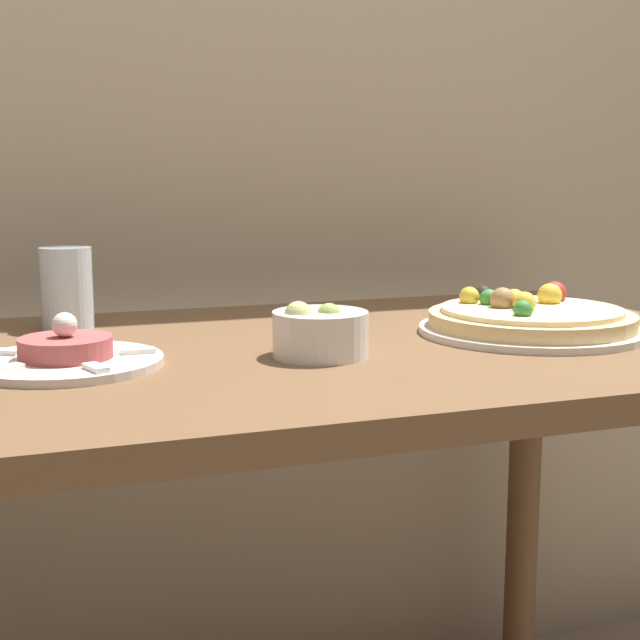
# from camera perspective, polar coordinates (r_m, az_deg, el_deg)

# --- Properties ---
(back_wall) EXTENTS (8.00, 0.05, 2.60)m
(back_wall) POSITION_cam_1_polar(r_m,az_deg,el_deg) (1.65, -6.24, 19.33)
(back_wall) COLOR tan
(back_wall) RESTS_ON ground_plane
(dining_table) EXTENTS (1.17, 0.73, 0.79)m
(dining_table) POSITION_cam_1_polar(r_m,az_deg,el_deg) (1.21, -0.15, -7.28)
(dining_table) COLOR brown
(dining_table) RESTS_ON ground_plane
(pizza_plate) EXTENTS (0.31, 0.31, 0.07)m
(pizza_plate) POSITION_cam_1_polar(r_m,az_deg,el_deg) (1.28, 13.29, 0.02)
(pizza_plate) COLOR silver
(pizza_plate) RESTS_ON dining_table
(tartare_plate) EXTENTS (0.22, 0.22, 0.06)m
(tartare_plate) POSITION_cam_1_polar(r_m,az_deg,el_deg) (1.08, -15.94, -2.23)
(tartare_plate) COLOR silver
(tartare_plate) RESTS_ON dining_table
(small_bowl) EXTENTS (0.12, 0.12, 0.07)m
(small_bowl) POSITION_cam_1_polar(r_m,az_deg,el_deg) (1.09, -0.02, -0.78)
(small_bowl) COLOR white
(small_bowl) RESTS_ON dining_table
(drinking_glass) EXTENTS (0.07, 0.07, 0.12)m
(drinking_glass) POSITION_cam_1_polar(r_m,az_deg,el_deg) (1.33, -15.90, 1.97)
(drinking_glass) COLOR silver
(drinking_glass) RESTS_ON dining_table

